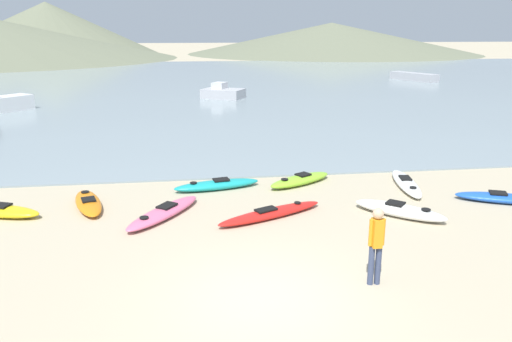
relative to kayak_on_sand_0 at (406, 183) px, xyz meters
name	(u,v)px	position (x,y,z in m)	size (l,w,h in m)	color
ground_plane	(265,298)	(-6.15, -6.82, -0.13)	(400.00, 400.00, 0.00)	tan
bay_water	(199,82)	(-6.15, 36.79, -0.10)	(160.00, 70.00, 0.06)	gray
far_hill_midright	(48,29)	(-35.51, 96.59, 5.27)	(46.46, 46.46, 10.81)	#6B7056
far_hill_right	(331,38)	(25.53, 97.36, 3.26)	(64.95, 64.95, 6.77)	#6B7056
kayak_on_sand_0	(406,183)	(0.00, 0.00, 0.00)	(1.24, 3.36, 0.30)	white
kayak_on_sand_1	(300,180)	(-3.66, 0.80, 0.03)	(2.72, 2.02, 0.37)	#8CCC2D
kayak_on_sand_3	(217,185)	(-6.66, 0.64, 0.03)	(3.10, 1.29, 0.36)	teal
kayak_on_sand_4	(88,203)	(-10.78, -0.60, 0.01)	(1.47, 2.74, 0.32)	orange
kayak_on_sand_5	(271,213)	(-5.26, -2.30, 0.01)	(3.49, 2.05, 0.31)	red
kayak_on_sand_6	(502,198)	(2.36, -2.01, 0.02)	(2.93, 1.79, 0.33)	blue
kayak_on_sand_7	(164,212)	(-8.40, -1.81, 0.01)	(2.47, 3.09, 0.33)	#E5668C
kayak_on_sand_8	(400,210)	(-1.42, -2.70, 0.05)	(2.57, 2.46, 0.40)	white
person_near_foreground	(376,241)	(-3.70, -6.57, 0.88)	(0.36, 0.24, 1.77)	#384260
moored_boat_1	(223,93)	(-4.68, 24.03, 0.36)	(3.73, 3.30, 1.23)	#B2B2B7
moored_boat_2	(414,77)	(16.85, 35.64, 0.32)	(3.48, 5.77, 0.78)	#B2B2B7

